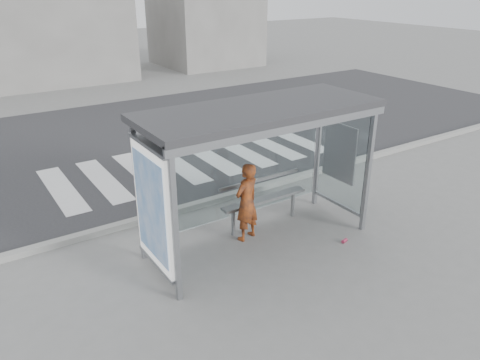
# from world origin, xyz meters

# --- Properties ---
(ground) EXTENTS (80.00, 80.00, 0.00)m
(ground) POSITION_xyz_m (0.00, 0.00, 0.00)
(ground) COLOR slate
(ground) RESTS_ON ground
(road) EXTENTS (30.00, 10.00, 0.01)m
(road) POSITION_xyz_m (0.00, 7.00, 0.00)
(road) COLOR #29292B
(road) RESTS_ON ground
(curb) EXTENTS (30.00, 0.18, 0.12)m
(curb) POSITION_xyz_m (0.00, 1.95, 0.06)
(curb) COLOR gray
(curb) RESTS_ON ground
(crosswalk) EXTENTS (7.55, 3.00, 0.00)m
(crosswalk) POSITION_xyz_m (1.00, 4.50, 0.00)
(crosswalk) COLOR silver
(crosswalk) RESTS_ON ground
(bus_shelter) EXTENTS (4.25, 1.65, 2.62)m
(bus_shelter) POSITION_xyz_m (-0.37, 0.06, 1.98)
(bus_shelter) COLOR gray
(bus_shelter) RESTS_ON ground
(building_center) EXTENTS (8.00, 5.00, 5.00)m
(building_center) POSITION_xyz_m (0.00, 18.00, 2.50)
(building_center) COLOR slate
(building_center) RESTS_ON ground
(person) EXTENTS (0.63, 0.50, 1.52)m
(person) POSITION_xyz_m (-0.10, 0.27, 0.76)
(person) COLOR #C25A12
(person) RESTS_ON ground
(bench) EXTENTS (1.88, 0.29, 0.97)m
(bench) POSITION_xyz_m (0.48, 0.53, 0.57)
(bench) COLOR slate
(bench) RESTS_ON ground
(soda_can) EXTENTS (0.14, 0.09, 0.07)m
(soda_can) POSITION_xyz_m (1.35, -0.88, 0.03)
(soda_can) COLOR #D43E63
(soda_can) RESTS_ON ground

